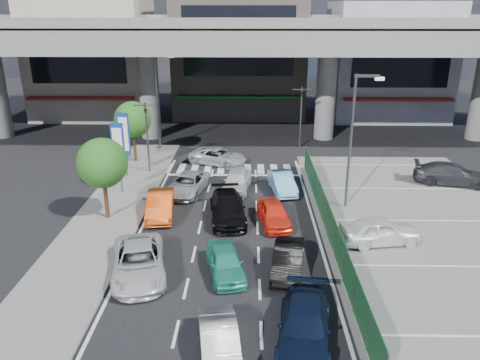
{
  "coord_description": "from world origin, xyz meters",
  "views": [
    {
      "loc": [
        1.09,
        -20.33,
        11.49
      ],
      "look_at": [
        0.58,
        5.46,
        1.91
      ],
      "focal_mm": 35.0,
      "sensor_mm": 36.0,
      "label": 1
    }
  ],
  "objects_px": {
    "street_lamp_right": "(355,131)",
    "kei_truck_front_right": "(282,182)",
    "street_lamp_left": "(159,94)",
    "hatch_white_back_mid": "(220,344)",
    "signboard_near": "(118,148)",
    "hatch_black_mid_right": "(288,260)",
    "signboard_far": "(124,136)",
    "minivan_navy_back": "(304,326)",
    "tree_near": "(102,163)",
    "taxi_teal_mid": "(225,262)",
    "tree_far": "(133,120)",
    "taxi_orange_left": "(160,205)",
    "parked_sedan_dgrey": "(452,174)",
    "parked_sedan_white": "(380,231)",
    "traffic_light_right": "(301,102)",
    "traffic_cone": "(322,199)",
    "taxi_orange_right": "(274,214)",
    "crossing_wagon_silver": "(218,156)",
    "sedan_white_mid_left": "(139,262)",
    "wagon_silver_front_left": "(188,184)",
    "sedan_black_mid": "(228,208)",
    "traffic_light_left": "(146,120)",
    "sedan_white_front_mid": "(237,180)"
  },
  "relations": [
    {
      "from": "hatch_white_back_mid",
      "to": "minivan_navy_back",
      "type": "distance_m",
      "value": 3.15
    },
    {
      "from": "hatch_white_back_mid",
      "to": "taxi_orange_left",
      "type": "bearing_deg",
      "value": 100.87
    },
    {
      "from": "signboard_far",
      "to": "hatch_black_mid_right",
      "type": "xyz_separation_m",
      "value": [
        10.51,
        -12.6,
        -2.43
      ]
    },
    {
      "from": "wagon_silver_front_left",
      "to": "sedan_white_mid_left",
      "type": "bearing_deg",
      "value": -83.29
    },
    {
      "from": "tree_far",
      "to": "parked_sedan_dgrey",
      "type": "distance_m",
      "value": 23.35
    },
    {
      "from": "sedan_white_front_mid",
      "to": "traffic_cone",
      "type": "bearing_deg",
      "value": -18.7
    },
    {
      "from": "taxi_teal_mid",
      "to": "hatch_white_back_mid",
      "type": "bearing_deg",
      "value": -101.97
    },
    {
      "from": "crossing_wagon_silver",
      "to": "parked_sedan_dgrey",
      "type": "xyz_separation_m",
      "value": [
        16.25,
        -4.16,
        0.15
      ]
    },
    {
      "from": "signboard_far",
      "to": "tree_far",
      "type": "distance_m",
      "value": 3.53
    },
    {
      "from": "signboard_near",
      "to": "taxi_orange_right",
      "type": "relative_size",
      "value": 1.25
    },
    {
      "from": "signboard_near",
      "to": "parked_sedan_dgrey",
      "type": "xyz_separation_m",
      "value": [
        22.15,
        1.98,
        -2.29
      ]
    },
    {
      "from": "traffic_cone",
      "to": "taxi_orange_right",
      "type": "bearing_deg",
      "value": -139.84
    },
    {
      "from": "street_lamp_right",
      "to": "signboard_far",
      "type": "distance_m",
      "value": 15.69
    },
    {
      "from": "tree_near",
      "to": "tree_far",
      "type": "height_order",
      "value": "same"
    },
    {
      "from": "signboard_near",
      "to": "taxi_orange_left",
      "type": "relative_size",
      "value": 1.12
    },
    {
      "from": "tree_near",
      "to": "kei_truck_front_right",
      "type": "distance_m",
      "value": 11.57
    },
    {
      "from": "sedan_white_mid_left",
      "to": "parked_sedan_white",
      "type": "height_order",
      "value": "parked_sedan_white"
    },
    {
      "from": "signboard_far",
      "to": "minivan_navy_back",
      "type": "bearing_deg",
      "value": -58.17
    },
    {
      "from": "taxi_teal_mid",
      "to": "parked_sedan_white",
      "type": "height_order",
      "value": "parked_sedan_white"
    },
    {
      "from": "taxi_teal_mid",
      "to": "parked_sedan_dgrey",
      "type": "height_order",
      "value": "parked_sedan_dgrey"
    },
    {
      "from": "traffic_cone",
      "to": "street_lamp_left",
      "type": "bearing_deg",
      "value": 135.13
    },
    {
      "from": "traffic_light_right",
      "to": "street_lamp_left",
      "type": "relative_size",
      "value": 0.65
    },
    {
      "from": "taxi_orange_left",
      "to": "parked_sedan_dgrey",
      "type": "height_order",
      "value": "parked_sedan_dgrey"
    },
    {
      "from": "tree_far",
      "to": "minivan_navy_back",
      "type": "relative_size",
      "value": 1.04
    },
    {
      "from": "parked_sedan_dgrey",
      "to": "parked_sedan_white",
      "type": "bearing_deg",
      "value": 155.31
    },
    {
      "from": "signboard_near",
      "to": "hatch_black_mid_right",
      "type": "xyz_separation_m",
      "value": [
        10.11,
        -9.6,
        -2.43
      ]
    },
    {
      "from": "traffic_light_right",
      "to": "sedan_white_front_mid",
      "type": "xyz_separation_m",
      "value": [
        -5.2,
        -10.36,
        -3.25
      ]
    },
    {
      "from": "traffic_light_right",
      "to": "signboard_far",
      "type": "distance_m",
      "value": 15.38
    },
    {
      "from": "tree_near",
      "to": "wagon_silver_front_left",
      "type": "height_order",
      "value": "tree_near"
    },
    {
      "from": "street_lamp_left",
      "to": "wagon_silver_front_left",
      "type": "xyz_separation_m",
      "value": [
        3.43,
        -9.91,
        -4.16
      ]
    },
    {
      "from": "tree_near",
      "to": "taxi_orange_right",
      "type": "relative_size",
      "value": 1.28
    },
    {
      "from": "street_lamp_right",
      "to": "kei_truck_front_right",
      "type": "distance_m",
      "value": 6.18
    },
    {
      "from": "traffic_light_left",
      "to": "street_lamp_left",
      "type": "distance_m",
      "value": 6.06
    },
    {
      "from": "signboard_near",
      "to": "taxi_orange_right",
      "type": "bearing_deg",
      "value": -24.71
    },
    {
      "from": "taxi_orange_right",
      "to": "sedan_white_front_mid",
      "type": "relative_size",
      "value": 0.93
    },
    {
      "from": "traffic_cone",
      "to": "sedan_white_front_mid",
      "type": "bearing_deg",
      "value": 154.61
    },
    {
      "from": "tree_near",
      "to": "taxi_teal_mid",
      "type": "xyz_separation_m",
      "value": [
        7.06,
        -5.79,
        -2.76
      ]
    },
    {
      "from": "hatch_white_back_mid",
      "to": "traffic_cone",
      "type": "xyz_separation_m",
      "value": [
        5.47,
        13.39,
        -0.18
      ]
    },
    {
      "from": "hatch_white_back_mid",
      "to": "crossing_wagon_silver",
      "type": "relative_size",
      "value": 0.83
    },
    {
      "from": "taxi_teal_mid",
      "to": "sedan_white_front_mid",
      "type": "distance_m",
      "value": 10.44
    },
    {
      "from": "hatch_white_back_mid",
      "to": "sedan_white_mid_left",
      "type": "distance_m",
      "value": 6.6
    },
    {
      "from": "street_lamp_left",
      "to": "hatch_white_back_mid",
      "type": "height_order",
      "value": "street_lamp_left"
    },
    {
      "from": "street_lamp_left",
      "to": "crossing_wagon_silver",
      "type": "distance_m",
      "value": 7.59
    },
    {
      "from": "sedan_white_mid_left",
      "to": "parked_sedan_white",
      "type": "xyz_separation_m",
      "value": [
        11.66,
        3.23,
        0.08
      ]
    },
    {
      "from": "hatch_black_mid_right",
      "to": "signboard_near",
      "type": "bearing_deg",
      "value": 144.81
    },
    {
      "from": "traffic_light_left",
      "to": "parked_sedan_dgrey",
      "type": "relative_size",
      "value": 1.05
    },
    {
      "from": "traffic_cone",
      "to": "tree_far",
      "type": "bearing_deg",
      "value": 148.01
    },
    {
      "from": "taxi_teal_mid",
      "to": "taxi_orange_right",
      "type": "xyz_separation_m",
      "value": [
        2.45,
        5.31,
        0.02
      ]
    },
    {
      "from": "traffic_cone",
      "to": "sedan_black_mid",
      "type": "bearing_deg",
      "value": -160.28
    },
    {
      "from": "traffic_light_right",
      "to": "sedan_black_mid",
      "type": "height_order",
      "value": "traffic_light_right"
    }
  ]
}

